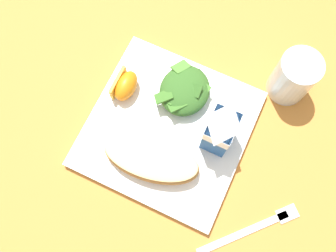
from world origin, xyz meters
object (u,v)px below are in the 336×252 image
object	(u,v)px
orange_wedge_front	(125,85)
drinking_clear_cup	(294,77)
metal_fork	(256,227)
cheesy_pizza_bread	(152,159)
white_plate	(168,129)
milk_carton	(221,129)
green_salad_pile	(183,90)

from	to	relation	value
orange_wedge_front	drinking_clear_cup	size ratio (longest dim) A/B	0.60
metal_fork	cheesy_pizza_bread	bearing A→B (deg)	-97.10
white_plate	drinking_clear_cup	size ratio (longest dim) A/B	2.81
milk_carton	drinking_clear_cup	size ratio (longest dim) A/B	1.10
milk_carton	metal_fork	xyz separation A→B (m)	(0.11, 0.12, -0.07)
milk_carton	metal_fork	world-z (taller)	milk_carton
milk_carton	drinking_clear_cup	xyz separation A→B (m)	(-0.15, 0.08, -0.03)
orange_wedge_front	green_salad_pile	bearing A→B (deg)	110.69
metal_fork	drinking_clear_cup	size ratio (longest dim) A/B	1.51
cheesy_pizza_bread	metal_fork	xyz separation A→B (m)	(0.03, 0.21, -0.03)
cheesy_pizza_bread	green_salad_pile	world-z (taller)	green_salad_pile
green_salad_pile	metal_fork	bearing A→B (deg)	52.66
cheesy_pizza_bread	orange_wedge_front	distance (m)	0.14
orange_wedge_front	milk_carton	bearing A→B (deg)	85.21
green_salad_pile	metal_fork	size ratio (longest dim) A/B	0.71
white_plate	drinking_clear_cup	distance (m)	0.24
milk_carton	orange_wedge_front	size ratio (longest dim) A/B	1.83
milk_carton	orange_wedge_front	bearing A→B (deg)	-94.79
green_salad_pile	orange_wedge_front	size ratio (longest dim) A/B	1.78
milk_carton	metal_fork	distance (m)	0.18
orange_wedge_front	metal_fork	size ratio (longest dim) A/B	0.40
orange_wedge_front	metal_fork	xyz separation A→B (m)	(0.13, 0.31, -0.03)
metal_fork	orange_wedge_front	bearing A→B (deg)	-112.11
metal_fork	drinking_clear_cup	world-z (taller)	drinking_clear_cup
milk_carton	orange_wedge_front	world-z (taller)	milk_carton
orange_wedge_front	drinking_clear_cup	distance (m)	0.30
white_plate	metal_fork	size ratio (longest dim) A/B	1.86
drinking_clear_cup	white_plate	bearing A→B (deg)	-44.32
green_salad_pile	milk_carton	bearing A→B (deg)	60.00
green_salad_pile	milk_carton	xyz separation A→B (m)	(0.05, 0.09, 0.04)
cheesy_pizza_bread	orange_wedge_front	xyz separation A→B (m)	(-0.10, -0.10, 0.00)
metal_fork	drinking_clear_cup	bearing A→B (deg)	-170.78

